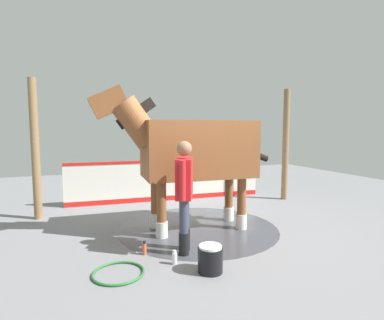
{
  "coord_description": "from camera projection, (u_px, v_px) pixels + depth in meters",
  "views": [
    {
      "loc": [
        -5.14,
        2.17,
        1.81
      ],
      "look_at": [
        -0.49,
        0.45,
        1.31
      ],
      "focal_mm": 28.88,
      "sensor_mm": 36.0,
      "label": 1
    }
  ],
  "objects": [
    {
      "name": "bottle_spray",
      "position": [
        144.0,
        248.0,
        4.46
      ],
      "size": [
        0.06,
        0.06,
        0.2
      ],
      "color": "#CC5933",
      "rests_on": "ground"
    },
    {
      "name": "wash_bucket",
      "position": [
        210.0,
        259.0,
        3.91
      ],
      "size": [
        0.32,
        0.32,
        0.35
      ],
      "color": "black",
      "rests_on": "ground"
    },
    {
      "name": "wet_patch",
      "position": [
        198.0,
        228.0,
        5.67
      ],
      "size": [
        2.91,
        2.91,
        0.0
      ],
      "primitive_type": "cylinder",
      "color": "#42444C",
      "rests_on": "ground"
    },
    {
      "name": "barrier_wall",
      "position": [
        168.0,
        182.0,
        7.84
      ],
      "size": [
        0.31,
        4.97,
        1.03
      ],
      "color": "silver",
      "rests_on": "ground"
    },
    {
      "name": "roof_post_near",
      "position": [
        35.0,
        150.0,
        6.12
      ],
      "size": [
        0.16,
        0.16,
        2.81
      ],
      "primitive_type": "cylinder",
      "color": "olive",
      "rests_on": "ground"
    },
    {
      "name": "horse",
      "position": [
        192.0,
        150.0,
        5.49
      ],
      "size": [
        1.09,
        3.29,
        2.52
      ],
      "rotation": [
        0.0,
        0.0,
        1.53
      ],
      "color": "brown",
      "rests_on": "ground"
    },
    {
      "name": "handler",
      "position": [
        184.0,
        189.0,
        4.48
      ],
      "size": [
        0.62,
        0.39,
        1.64
      ],
      "rotation": [
        0.0,
        0.0,
        4.3
      ],
      "color": "black",
      "rests_on": "ground"
    },
    {
      "name": "hose_coil",
      "position": [
        118.0,
        273.0,
        3.86
      ],
      "size": [
        0.66,
        0.66,
        0.03
      ],
      "primitive_type": "torus",
      "color": "#267233",
      "rests_on": "ground"
    },
    {
      "name": "bottle_shampoo",
      "position": [
        175.0,
        258.0,
        4.14
      ],
      "size": [
        0.07,
        0.07,
        0.19
      ],
      "color": "white",
      "rests_on": "ground"
    },
    {
      "name": "roof_post_far",
      "position": [
        286.0,
        145.0,
        7.88
      ],
      "size": [
        0.16,
        0.16,
        2.81
      ],
      "primitive_type": "cylinder",
      "color": "olive",
      "rests_on": "ground"
    },
    {
      "name": "ground_plane",
      "position": [
        205.0,
        227.0,
        5.73
      ],
      "size": [
        16.0,
        16.0,
        0.02
      ],
      "primitive_type": "cube",
      "color": "gray"
    }
  ]
}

